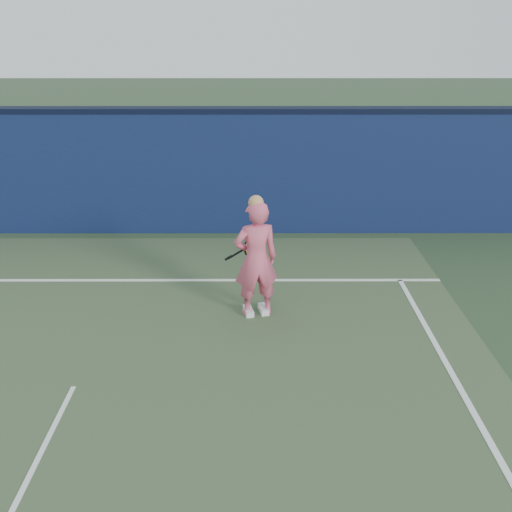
{
  "coord_description": "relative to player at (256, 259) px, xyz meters",
  "views": [
    {
      "loc": [
        2.26,
        -4.52,
        4.2
      ],
      "look_at": [
        2.27,
        2.86,
        0.97
      ],
      "focal_mm": 38.0,
      "sensor_mm": 36.0,
      "label": 1
    }
  ],
  "objects": [
    {
      "name": "backstop_wall",
      "position": [
        -2.27,
        3.64,
        0.33
      ],
      "size": [
        24.0,
        0.4,
        2.5
      ],
      "primitive_type": "cube",
      "color": "#0E1C3D",
      "rests_on": "ground"
    },
    {
      "name": "racket",
      "position": [
        -0.1,
        0.48,
        -0.01
      ],
      "size": [
        0.55,
        0.39,
        0.34
      ],
      "rotation": [
        0.0,
        0.0,
        0.49
      ],
      "color": "black",
      "rests_on": "ground"
    },
    {
      "name": "ground",
      "position": [
        -2.27,
        -2.86,
        -0.92
      ],
      "size": [
        80.0,
        80.0,
        0.0
      ],
      "primitive_type": "plane",
      "color": "#30492D",
      "rests_on": "ground"
    },
    {
      "name": "court_lines",
      "position": [
        -2.27,
        -3.18,
        -0.91
      ],
      "size": [
        11.0,
        12.04,
        0.01
      ],
      "color": "white",
      "rests_on": "court_surface"
    },
    {
      "name": "wall_cap",
      "position": [
        -2.27,
        3.64,
        1.63
      ],
      "size": [
        24.0,
        0.42,
        0.1
      ],
      "primitive_type": "cube",
      "color": "black",
      "rests_on": "backstop_wall"
    },
    {
      "name": "player",
      "position": [
        0.0,
        0.0,
        0.0
      ],
      "size": [
        0.75,
        0.58,
        1.91
      ],
      "rotation": [
        0.0,
        0.0,
        3.37
      ],
      "color": "#DC5574",
      "rests_on": "ground"
    }
  ]
}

